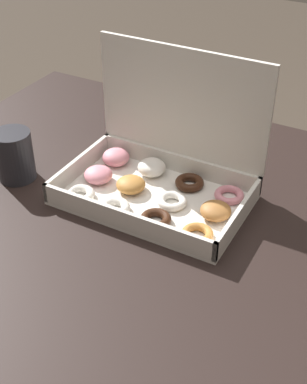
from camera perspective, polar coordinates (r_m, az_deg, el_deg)
dining_table at (r=1.08m, az=-3.80°, el=-5.80°), size 1.01×0.95×0.71m
donut_box at (r=1.04m, az=0.64°, el=2.61°), size 0.36×0.23×0.27m
coffee_mug at (r=1.11m, az=-14.63°, el=3.86°), size 0.08×0.08×0.10m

